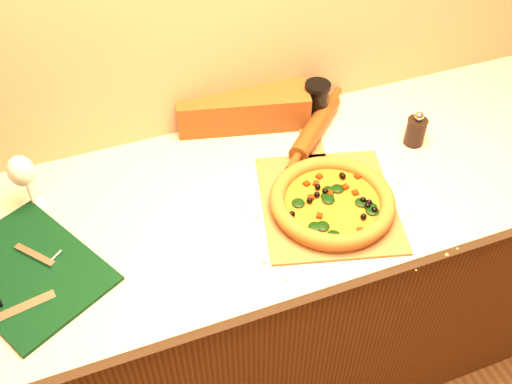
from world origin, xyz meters
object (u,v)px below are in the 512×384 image
pizza_peel (327,199)px  cutting_board (26,272)px  pepper_grinder (416,131)px  rolling_pin (316,127)px  pizza (332,202)px  dark_jar (317,101)px  wine_glass (22,172)px

pizza_peel → cutting_board: cutting_board is taller
pizza_peel → pepper_grinder: (0.34, 0.12, 0.04)m
cutting_board → pepper_grinder: 1.10m
rolling_pin → pizza: bearing=-106.9°
dark_jar → rolling_pin: bearing=-115.1°
pizza → pepper_grinder: 0.38m
dark_jar → wine_glass: bearing=-174.5°
pepper_grinder → rolling_pin: bearing=151.9°
pepper_grinder → wine_glass: bearing=173.1°
pizza_peel → wine_glass: 0.77m
rolling_pin → wine_glass: bearing=-179.6°
pizza_peel → rolling_pin: rolling_pin is taller
pizza_peel → pizza: (-0.00, -0.03, 0.02)m
pizza_peel → rolling_pin: (0.09, 0.26, 0.02)m
pepper_grinder → pizza: bearing=-155.2°
wine_glass → dark_jar: bearing=5.5°
cutting_board → pepper_grinder: (1.10, 0.09, 0.04)m
pizza_peel → rolling_pin: 0.27m
pizza → rolling_pin: (0.09, 0.29, -0.00)m
rolling_pin → dark_jar: 0.09m
pepper_grinder → pizza_peel: bearing=-160.0°
wine_glass → dark_jar: wine_glass is taller
cutting_board → wine_glass: wine_glass is taller
rolling_pin → cutting_board: bearing=-164.9°
wine_glass → pizza: bearing=-21.7°
wine_glass → dark_jar: (0.84, 0.08, -0.05)m
wine_glass → cutting_board: bearing=-99.4°
pizza_peel → wine_glass: bearing=175.8°
pizza_peel → dark_jar: dark_jar is taller
pizza_peel → cutting_board: bearing=-167.3°
pizza_peel → wine_glass: size_ratio=3.33×
pizza_peel → pizza: 0.04m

